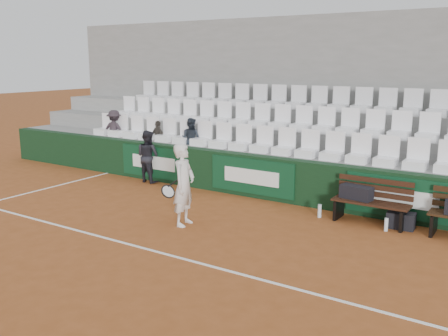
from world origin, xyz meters
TOP-DOWN VIEW (x-y plane):
  - ground at (0.00, 0.00)m, footprint 80.00×80.00m
  - court_baseline at (0.00, 0.00)m, footprint 18.00×0.06m
  - back_barrier at (0.07, 3.99)m, footprint 18.00×0.34m
  - grandstand_tier_front at (0.00, 4.62)m, footprint 18.00×0.95m
  - grandstand_tier_mid at (0.00, 5.58)m, footprint 18.00×0.95m
  - grandstand_tier_back at (0.00, 6.53)m, footprint 18.00×0.95m
  - grandstand_rear_wall at (0.00, 7.15)m, footprint 18.00×0.30m
  - seat_row_front at (0.00, 4.45)m, footprint 11.90×0.44m
  - seat_row_mid at (0.00, 5.40)m, footprint 11.90×0.44m
  - seat_row_back at (0.00, 6.35)m, footprint 11.90×0.44m
  - bench_left at (2.72, 3.47)m, footprint 1.50×0.56m
  - sports_bag_left at (2.41, 3.51)m, footprint 0.67×0.38m
  - sports_bag_ground at (3.31, 3.52)m, footprint 0.53×0.34m
  - water_bottle_near at (1.73, 3.30)m, footprint 0.08×0.08m
  - water_bottle_far at (3.12, 3.19)m, footprint 0.07×0.07m
  - tennis_player at (-0.33, 1.40)m, footprint 0.74×0.65m
  - ball_kid at (-3.30, 3.71)m, footprint 0.72×0.59m
  - spectator_a at (-5.29, 4.50)m, footprint 0.85×0.60m
  - spectator_b at (-3.60, 4.50)m, footprint 0.63×0.39m
  - spectator_c at (-2.46, 4.50)m, footprint 0.60×0.49m

SIDE VIEW (x-z plane):
  - ground at x=0.00m, z-range 0.00..0.00m
  - court_baseline at x=0.00m, z-range 0.00..0.01m
  - water_bottle_far at x=3.12m, z-range 0.00..0.26m
  - water_bottle_near at x=1.73m, z-range 0.00..0.28m
  - sports_bag_ground at x=3.31m, z-range 0.00..0.31m
  - bench_left at x=2.72m, z-range 0.00..0.45m
  - grandstand_tier_front at x=0.00m, z-range 0.00..1.00m
  - back_barrier at x=0.07m, z-range 0.00..1.00m
  - sports_bag_left at x=2.41m, z-range 0.45..0.72m
  - ball_kid at x=-3.30m, z-range 0.00..1.39m
  - grandstand_tier_mid at x=0.00m, z-range 0.00..1.45m
  - tennis_player at x=-0.33m, z-range 0.00..1.62m
  - grandstand_tier_back at x=0.00m, z-range 0.00..1.90m
  - seat_row_front at x=0.00m, z-range 1.00..1.63m
  - spectator_b at x=-3.60m, z-range 1.00..2.00m
  - spectator_c at x=-2.46m, z-range 1.00..2.14m
  - spectator_a at x=-5.29m, z-range 1.00..2.20m
  - seat_row_mid at x=0.00m, z-range 1.45..2.08m
  - grandstand_rear_wall at x=0.00m, z-range 0.00..4.40m
  - seat_row_back at x=0.00m, z-range 1.90..2.53m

